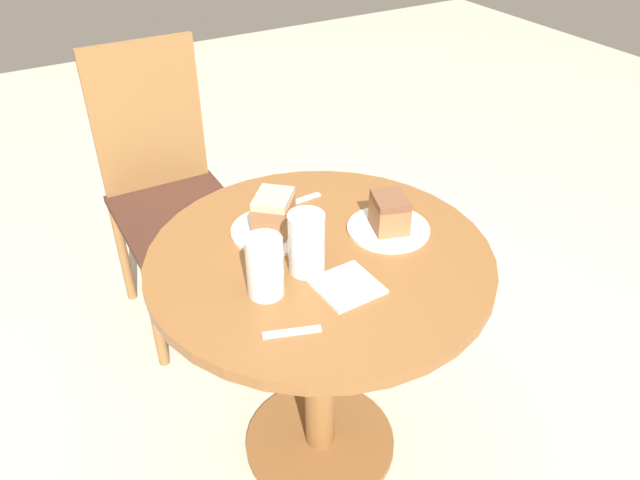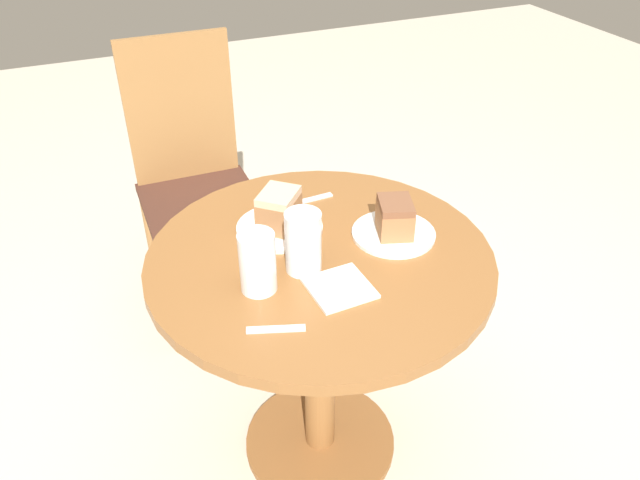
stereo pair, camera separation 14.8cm
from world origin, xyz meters
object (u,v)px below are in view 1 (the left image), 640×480
Objects in this scene: plate_far at (389,229)px; glass_lemonade at (307,247)px; glass_water at (265,270)px; chair at (169,190)px; cake_slice_near at (274,212)px; cake_slice_far at (390,213)px; plate_near at (275,230)px.

glass_lemonade is at bearing -171.71° from plate_far.
glass_water is at bearing -170.14° from plate_far.
chair is 7.19× the size of cake_slice_near.
glass_lemonade is at bearing -171.71° from cake_slice_far.
glass_lemonade is 1.05× the size of glass_water.
plate_far is 1.72× the size of cake_slice_far.
cake_slice_near is 0.91× the size of glass_lemonade.
cake_slice_near is (0.00, 0.00, 0.05)m from plate_near.
plate_far is at bearing 8.29° from glass_lemonade.
cake_slice_far is (0.25, -0.14, 0.05)m from plate_near.
glass_water reaches higher than plate_near.
glass_lemonade is (-0.26, -0.04, 0.01)m from cake_slice_far.
plate_far is 1.46× the size of glass_water.
cake_slice_far is at bearing 8.29° from glass_lemonade.
plate_far is at bearing -90.00° from cake_slice_far.
cake_slice_far reaches higher than plate_far.
glass_lemonade is (-0.26, -0.04, 0.06)m from plate_far.
chair reaches higher than cake_slice_far.
cake_slice_near is at bearing 0.00° from plate_near.
glass_water is at bearing -92.78° from chair.
plate_far is 0.05m from cake_slice_far.
plate_near is 0.19m from glass_lemonade.
cake_slice_far is 0.85× the size of glass_water.
cake_slice_far is (0.00, 0.00, 0.05)m from plate_far.
plate_far is 0.39m from glass_water.
chair is at bearing 95.29° from cake_slice_near.
glass_lemonade is at bearing 13.24° from glass_water.
plate_near is 1.05× the size of plate_far.
cake_slice_far reaches higher than plate_near.
plate_near is at bearing -83.85° from chair.
glass_water reaches higher than plate_far.
glass_water is (-0.12, -0.03, -0.00)m from glass_lemonade.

